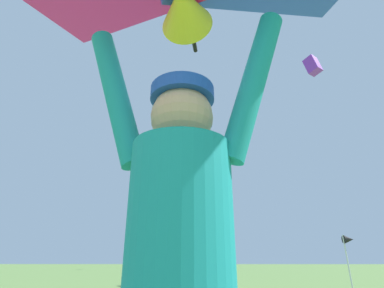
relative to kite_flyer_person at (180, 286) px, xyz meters
name	(u,v)px	position (x,y,z in m)	size (l,w,h in m)	color
kite_flyer_person	(180,286)	(0.00, 0.00, 0.00)	(0.81, 0.38, 1.92)	#424751
distant_kite_purple_low_left	(313,66)	(6.56, 12.32, 10.06)	(1.01, 0.94, 1.11)	purple
distant_kite_red_low_right	(181,156)	(-1.76, 29.94, 10.93)	(1.03, 1.08, 0.46)	red
marker_flag	(348,243)	(4.34, 7.67, 0.48)	(0.30, 0.24, 1.64)	silver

